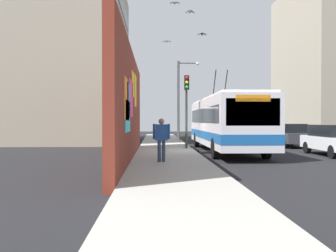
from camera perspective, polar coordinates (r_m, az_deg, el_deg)
The scene contains 14 objects.
ground_plane at distance 19.86m, azimuth 4.36°, elevation -4.33°, with size 80.00×80.00×0.00m, color black.
sidewalk_slab at distance 19.73m, azimuth -0.27°, elevation -4.14°, with size 48.00×3.20×0.15m, color #9E9B93.
graffiti_wall at distance 16.03m, azimuth -6.11°, elevation 3.04°, with size 14.71×0.32×4.80m.
building_far_left at distance 31.12m, azimuth -15.24°, elevation 9.47°, with size 10.77×8.89×12.94m.
building_far_right at distance 42.46m, azimuth 25.19°, elevation 9.25°, with size 13.46×9.65×16.10m.
city_bus at distance 20.80m, azimuth 9.06°, elevation 0.66°, with size 11.70×2.69×4.87m.
parked_car_white at distance 20.27m, azimuth 25.00°, elevation -1.94°, with size 4.31×1.92×1.58m.
parked_car_dark_gray at distance 26.14m, azimuth 18.57°, elevation -1.29°, with size 4.66×1.79×1.58m.
parked_car_navy at distance 32.05m, azimuth 14.62°, elevation -0.89°, with size 4.21×1.84×1.58m.
pedestrian_near_wall at distance 14.32m, azimuth -1.05°, elevation -1.62°, with size 0.23×0.69×1.73m.
traffic_light at distance 21.33m, azimuth 2.96°, elevation 4.26°, with size 0.49×0.28×4.34m.
street_lamp at distance 27.13m, azimuth 2.07°, elevation 4.86°, with size 0.44×1.68×6.13m.
flying_pigeons at distance 20.86m, azimuth 2.91°, elevation 16.63°, with size 9.70×2.67×1.78m.
curbside_puddle at distance 20.61m, azimuth 5.81°, elevation -4.14°, with size 1.88×1.88×0.00m, color black.
Camera 1 is at (-19.65, 2.24, 1.79)m, focal length 38.38 mm.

